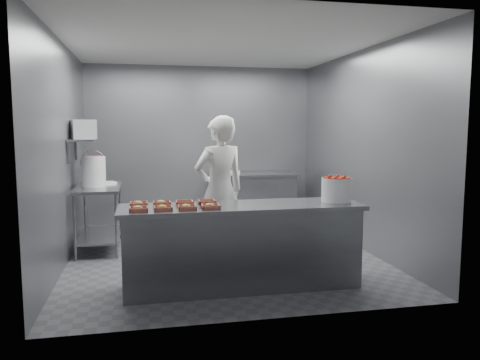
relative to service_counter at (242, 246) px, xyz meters
name	(u,v)px	position (x,y,z in m)	size (l,w,h in m)	color
floor	(222,254)	(0.00, 1.35, -0.45)	(4.50, 4.50, 0.00)	#4C4C51
ceiling	(221,44)	(0.00, 1.35, 2.35)	(4.50, 4.50, 0.00)	white
wall_back	(201,145)	(0.00, 3.60, 0.95)	(4.00, 0.04, 2.80)	slate
wall_left	(64,153)	(-2.00, 1.35, 0.95)	(0.04, 4.50, 2.80)	slate
wall_right	(360,150)	(2.00, 1.35, 0.95)	(0.04, 4.50, 2.80)	slate
service_counter	(242,246)	(0.00, 0.00, 0.00)	(2.60, 0.70, 0.90)	slate
prep_table	(99,208)	(-1.65, 1.95, 0.14)	(0.60, 1.20, 0.90)	slate
back_counter	(254,198)	(0.90, 3.25, 0.00)	(1.50, 0.60, 0.90)	slate
wall_shelf	(84,140)	(-1.82, 1.95, 1.10)	(0.35, 0.90, 0.03)	slate
tray_0	(138,209)	(-1.08, -0.15, 0.47)	(0.19, 0.18, 0.06)	tan
tray_1	(163,208)	(-0.84, -0.15, 0.47)	(0.19, 0.18, 0.06)	tan
tray_2	(187,207)	(-0.60, -0.15, 0.47)	(0.19, 0.18, 0.06)	tan
tray_3	(210,206)	(-0.36, -0.15, 0.47)	(0.19, 0.18, 0.06)	tan
tray_4	(139,204)	(-1.08, 0.15, 0.47)	(0.19, 0.18, 0.06)	tan
tray_5	(162,203)	(-0.84, 0.15, 0.47)	(0.19, 0.18, 0.06)	tan
tray_6	(185,203)	(-0.60, 0.15, 0.47)	(0.19, 0.18, 0.04)	tan
tray_7	(207,202)	(-0.36, 0.15, 0.47)	(0.19, 0.18, 0.04)	tan
worker	(220,190)	(-0.09, 0.93, 0.48)	(0.68, 0.45, 1.87)	white
strawberry_tub	(336,188)	(1.08, 0.01, 0.59)	(0.33, 0.33, 0.27)	white
glaze_bucket	(94,171)	(-1.71, 1.95, 0.67)	(0.35, 0.33, 0.51)	white
bucket_lid	(106,183)	(-1.56, 2.17, 0.46)	(0.32, 0.32, 0.02)	white
rag	(109,182)	(-1.54, 2.37, 0.46)	(0.14, 0.12, 0.02)	#CCB28C
appliance	(83,129)	(-1.82, 1.90, 1.24)	(0.30, 0.35, 0.26)	gray
paper_stack	(230,172)	(0.46, 3.25, 0.48)	(0.30, 0.22, 0.06)	silver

